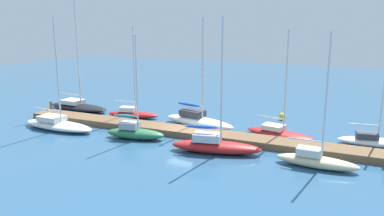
{
  "coord_description": "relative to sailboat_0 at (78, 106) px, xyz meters",
  "views": [
    {
      "loc": [
        14.25,
        -29.73,
        9.97
      ],
      "look_at": [
        0.0,
        2.0,
        2.0
      ],
      "focal_mm": 36.12,
      "sensor_mm": 36.0,
      "label": 1
    }
  ],
  "objects": [
    {
      "name": "ground_plane",
      "position": [
        14.93,
        -3.74,
        -0.52
      ],
      "size": [
        120.0,
        120.0,
        0.0
      ],
      "primitive_type": "plane",
      "color": "#2D567A"
    },
    {
      "name": "dock_pier",
      "position": [
        14.93,
        -3.74,
        -0.25
      ],
      "size": [
        33.2,
        2.32,
        0.55
      ],
      "primitive_type": "cube",
      "color": "brown",
      "rests_on": "ground_plane"
    },
    {
      "name": "dock_piling_near_end",
      "position": [
        -1.27,
        -2.73,
        0.19
      ],
      "size": [
        0.28,
        0.28,
        1.42
      ],
      "primitive_type": "cylinder",
      "color": "brown",
      "rests_on": "ground_plane"
    },
    {
      "name": "sailboat_0",
      "position": [
        0.0,
        0.0,
        0.0
      ],
      "size": [
        7.8,
        2.8,
        12.45
      ],
      "rotation": [
        0.0,
        0.0,
        -0.04
      ],
      "color": "black",
      "rests_on": "ground_plane"
    },
    {
      "name": "sailboat_1",
      "position": [
        3.54,
        -6.97,
        -0.01
      ],
      "size": [
        7.84,
        2.65,
        10.22
      ],
      "rotation": [
        0.0,
        0.0,
        -0.04
      ],
      "color": "white",
      "rests_on": "ground_plane"
    },
    {
      "name": "sailboat_2",
      "position": [
        7.54,
        -0.43,
        -0.0
      ],
      "size": [
        5.67,
        2.59,
        9.38
      ],
      "rotation": [
        0.0,
        0.0,
        0.2
      ],
      "color": "#B21E1E",
      "rests_on": "ground_plane"
    },
    {
      "name": "sailboat_3",
      "position": [
        11.69,
        -6.54,
        0.11
      ],
      "size": [
        5.36,
        2.44,
        8.83
      ],
      "rotation": [
        0.0,
        0.0,
        0.16
      ],
      "color": "#2D7047",
      "rests_on": "ground_plane"
    },
    {
      "name": "sailboat_4",
      "position": [
        15.12,
        -0.75,
        0.13
      ],
      "size": [
        7.81,
        3.58,
        10.2
      ],
      "rotation": [
        0.0,
        0.0,
        -0.21
      ],
      "color": "white",
      "rests_on": "ground_plane"
    },
    {
      "name": "sailboat_5",
      "position": [
        19.24,
        -7.07,
        0.12
      ],
      "size": [
        7.21,
        3.22,
        10.23
      ],
      "rotation": [
        0.0,
        0.0,
        0.2
      ],
      "color": "#B21E1E",
      "rests_on": "ground_plane"
    },
    {
      "name": "sailboat_6",
      "position": [
        22.92,
        -1.1,
        -0.05
      ],
      "size": [
        6.41,
        3.13,
        9.24
      ],
      "rotation": [
        0.0,
        0.0,
        -0.2
      ],
      "color": "#B21E1E",
      "rests_on": "ground_plane"
    },
    {
      "name": "sailboat_7",
      "position": [
        26.7,
        -7.05,
        0.06
      ],
      "size": [
        5.61,
        1.69,
        9.26
      ],
      "rotation": [
        0.0,
        0.0,
        -0.03
      ],
      "color": "beige",
      "rests_on": "ground_plane"
    },
    {
      "name": "sailboat_8",
      "position": [
        30.35,
        -0.31,
        -0.03
      ],
      "size": [
        5.71,
        2.4,
        9.15
      ],
      "rotation": [
        0.0,
        0.0,
        0.1
      ],
      "color": "white",
      "rests_on": "ground_plane"
    },
    {
      "name": "mooring_buoy_yellow",
      "position": [
        21.97,
        5.13,
        -0.16
      ],
      "size": [
        0.72,
        0.72,
        0.72
      ],
      "primitive_type": "sphere",
      "color": "yellow",
      "rests_on": "ground_plane"
    }
  ]
}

